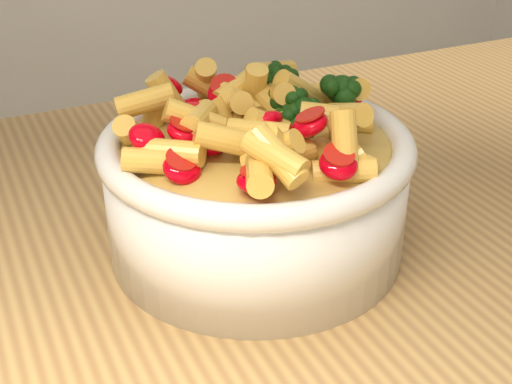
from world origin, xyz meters
name	(u,v)px	position (x,y,z in m)	size (l,w,h in m)	color
table	(364,336)	(0.00, 0.00, 0.80)	(1.20, 0.80, 0.90)	tan
serving_bowl	(256,191)	(-0.09, 0.03, 0.95)	(0.24, 0.24, 0.10)	white
pasta_salad	(256,114)	(-0.09, 0.03, 1.02)	(0.19, 0.19, 0.04)	#FFC250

